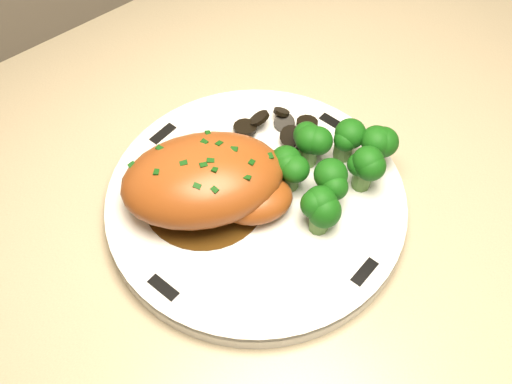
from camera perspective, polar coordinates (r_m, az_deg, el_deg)
counter at (r=1.14m, az=13.52°, el=-2.14°), size 1.91×0.64×0.95m
plate at (r=0.61m, az=0.00°, el=-1.06°), size 0.31×0.31×0.02m
rim_accent_0 at (r=0.67m, az=6.87°, el=6.13°), size 0.02×0.03×0.00m
rim_accent_1 at (r=0.66m, az=-8.28°, el=5.13°), size 0.03×0.02×0.00m
rim_accent_2 at (r=0.56m, az=-8.23°, el=-8.43°), size 0.02×0.03×0.00m
rim_accent_3 at (r=0.57m, az=9.63°, el=-7.03°), size 0.03×0.02×0.00m
gravy_pool at (r=0.61m, az=-4.58°, el=-0.51°), size 0.12×0.12×0.00m
chicken_breast at (r=0.58m, az=-4.22°, el=0.92°), size 0.18×0.16×0.06m
mushroom_pile at (r=0.63m, az=1.13°, el=3.60°), size 0.10×0.08×0.03m
broccoli_florets at (r=0.60m, az=6.85°, el=2.19°), size 0.12×0.09×0.04m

